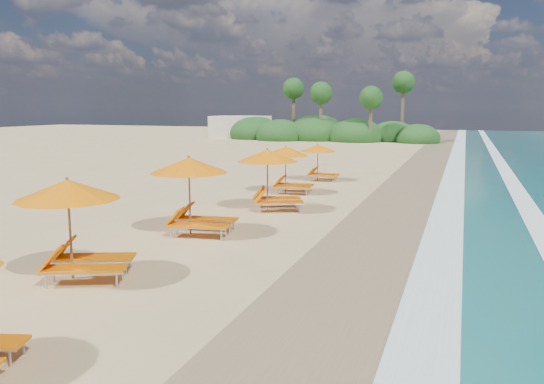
{
  "coord_description": "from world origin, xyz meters",
  "views": [
    {
      "loc": [
        5.96,
        -16.33,
        4.03
      ],
      "look_at": [
        0.0,
        0.0,
        1.2
      ],
      "focal_mm": 34.76,
      "sensor_mm": 36.0,
      "label": 1
    }
  ],
  "objects": [
    {
      "name": "beach_building",
      "position": [
        -22.0,
        48.0,
        1.4
      ],
      "size": [
        7.0,
        5.0,
        2.8
      ],
      "primitive_type": "cube",
      "color": "beige",
      "rests_on": "ground"
    },
    {
      "name": "station_2",
      "position": [
        -1.96,
        -1.73,
        1.41
      ],
      "size": [
        2.99,
        2.85,
        2.52
      ],
      "rotation": [
        0.0,
        0.0,
        0.17
      ],
      "color": "olive",
      "rests_on": "ground"
    },
    {
      "name": "station_1",
      "position": [
        -2.42,
        -6.61,
        1.37
      ],
      "size": [
        3.18,
        3.14,
        2.44
      ],
      "rotation": [
        0.0,
        0.0,
        0.4
      ],
      "color": "olive",
      "rests_on": "ground"
    },
    {
      "name": "station_5",
      "position": [
        -1.4,
        11.61,
        1.14
      ],
      "size": [
        2.21,
        2.04,
        2.03
      ],
      "rotation": [
        0.0,
        0.0,
        0.02
      ],
      "color": "olive",
      "rests_on": "ground"
    },
    {
      "name": "station_4",
      "position": [
        -1.68,
        6.96,
        1.26
      ],
      "size": [
        2.6,
        2.45,
        2.25
      ],
      "rotation": [
        0.0,
        0.0,
        0.11
      ],
      "color": "olive",
      "rests_on": "ground"
    },
    {
      "name": "treeline",
      "position": [
        -9.94,
        45.51,
        1.0
      ],
      "size": [
        25.8,
        8.8,
        9.74
      ],
      "color": "#163D14",
      "rests_on": "ground"
    },
    {
      "name": "ground",
      "position": [
        0.0,
        0.0,
        0.0
      ],
      "size": [
        160.0,
        160.0,
        0.0
      ],
      "primitive_type": "plane",
      "color": "tan",
      "rests_on": "ground"
    },
    {
      "name": "surf_foam",
      "position": [
        6.7,
        0.0,
        0.03
      ],
      "size": [
        4.0,
        160.0,
        0.01
      ],
      "color": "white",
      "rests_on": "ground"
    },
    {
      "name": "station_3",
      "position": [
        -1.03,
        2.84,
        1.37
      ],
      "size": [
        3.21,
        3.18,
        2.45
      ],
      "rotation": [
        0.0,
        0.0,
        0.42
      ],
      "color": "olive",
      "rests_on": "ground"
    },
    {
      "name": "wet_sand",
      "position": [
        4.0,
        0.0,
        0.01
      ],
      "size": [
        4.0,
        160.0,
        0.01
      ],
      "primitive_type": "cube",
      "color": "#8D7354",
      "rests_on": "ground"
    }
  ]
}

